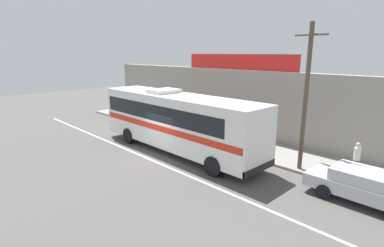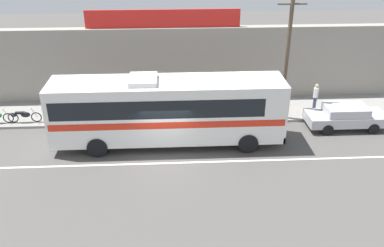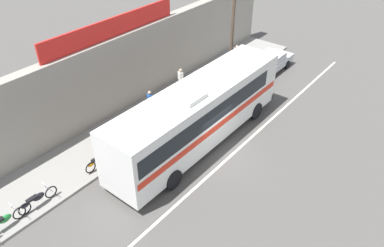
{
  "view_description": "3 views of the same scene",
  "coord_description": "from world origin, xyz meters",
  "px_view_note": "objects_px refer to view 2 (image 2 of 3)",
  "views": [
    {
      "loc": [
        13.33,
        -10.2,
        6.0
      ],
      "look_at": [
        0.68,
        2.02,
        1.76
      ],
      "focal_mm": 27.59,
      "sensor_mm": 36.0,
      "label": 1
    },
    {
      "loc": [
        0.3,
        -18.52,
        11.07
      ],
      "look_at": [
        1.38,
        1.11,
        1.21
      ],
      "focal_mm": 39.09,
      "sensor_mm": 36.0,
      "label": 2
    },
    {
      "loc": [
        -13.12,
        -8.83,
        12.94
      ],
      "look_at": [
        -0.28,
        1.47,
        1.41
      ],
      "focal_mm": 34.91,
      "sensor_mm": 36.0,
      "label": 3
    }
  ],
  "objects_px": {
    "motorcycle_red": "(24,116)",
    "pedestrian_near_shop": "(316,95)",
    "intercity_bus": "(166,108)",
    "motorcycle_blue": "(84,115)",
    "parked_car": "(346,116)",
    "utility_pole": "(287,57)",
    "pedestrian_far_right": "(173,96)",
    "pedestrian_far_left": "(225,92)"
  },
  "relations": [
    {
      "from": "motorcycle_red",
      "to": "pedestrian_near_shop",
      "type": "bearing_deg",
      "value": 2.72
    },
    {
      "from": "intercity_bus",
      "to": "pedestrian_near_shop",
      "type": "xyz_separation_m",
      "value": [
        9.18,
        3.52,
        -0.93
      ]
    },
    {
      "from": "motorcycle_blue",
      "to": "parked_car",
      "type": "bearing_deg",
      "value": -5.12
    },
    {
      "from": "parked_car",
      "to": "motorcycle_red",
      "type": "bearing_deg",
      "value": 175.6
    },
    {
      "from": "utility_pole",
      "to": "motorcycle_red",
      "type": "distance_m",
      "value": 15.54
    },
    {
      "from": "parked_car",
      "to": "motorcycle_blue",
      "type": "distance_m",
      "value": 15.14
    },
    {
      "from": "pedestrian_far_right",
      "to": "motorcycle_red",
      "type": "bearing_deg",
      "value": -171.11
    },
    {
      "from": "parked_car",
      "to": "motorcycle_blue",
      "type": "relative_size",
      "value": 2.44
    },
    {
      "from": "pedestrian_far_right",
      "to": "parked_car",
      "type": "bearing_deg",
      "value": -15.87
    },
    {
      "from": "utility_pole",
      "to": "parked_car",
      "type": "bearing_deg",
      "value": -20.65
    },
    {
      "from": "motorcycle_red",
      "to": "pedestrian_far_left",
      "type": "height_order",
      "value": "pedestrian_far_left"
    },
    {
      "from": "parked_car",
      "to": "motorcycle_red",
      "type": "relative_size",
      "value": 2.31
    },
    {
      "from": "parked_car",
      "to": "motorcycle_red",
      "type": "xyz_separation_m",
      "value": [
        -18.59,
        1.43,
        -0.17
      ]
    },
    {
      "from": "motorcycle_red",
      "to": "pedestrian_near_shop",
      "type": "relative_size",
      "value": 1.14
    },
    {
      "from": "pedestrian_far_right",
      "to": "pedestrian_far_left",
      "type": "bearing_deg",
      "value": 5.75
    },
    {
      "from": "parked_car",
      "to": "pedestrian_far_left",
      "type": "xyz_separation_m",
      "value": [
        -6.55,
        3.13,
        0.36
      ]
    },
    {
      "from": "motorcycle_blue",
      "to": "pedestrian_near_shop",
      "type": "distance_m",
      "value": 14.04
    },
    {
      "from": "utility_pole",
      "to": "pedestrian_near_shop",
      "type": "height_order",
      "value": "utility_pole"
    },
    {
      "from": "motorcycle_blue",
      "to": "pedestrian_near_shop",
      "type": "height_order",
      "value": "pedestrian_near_shop"
    },
    {
      "from": "intercity_bus",
      "to": "pedestrian_far_right",
      "type": "bearing_deg",
      "value": 84.33
    },
    {
      "from": "motorcycle_red",
      "to": "motorcycle_blue",
      "type": "height_order",
      "value": "same"
    },
    {
      "from": "utility_pole",
      "to": "pedestrian_far_right",
      "type": "distance_m",
      "value": 7.21
    },
    {
      "from": "parked_car",
      "to": "motorcycle_blue",
      "type": "xyz_separation_m",
      "value": [
        -15.07,
        1.35,
        -0.17
      ]
    },
    {
      "from": "motorcycle_red",
      "to": "motorcycle_blue",
      "type": "bearing_deg",
      "value": -1.32
    },
    {
      "from": "pedestrian_far_right",
      "to": "intercity_bus",
      "type": "bearing_deg",
      "value": -95.67
    },
    {
      "from": "parked_car",
      "to": "pedestrian_near_shop",
      "type": "distance_m",
      "value": 2.54
    },
    {
      "from": "pedestrian_near_shop",
      "to": "pedestrian_far_left",
      "type": "bearing_deg",
      "value": 171.01
    },
    {
      "from": "parked_car",
      "to": "utility_pole",
      "type": "height_order",
      "value": "utility_pole"
    },
    {
      "from": "intercity_bus",
      "to": "motorcycle_red",
      "type": "distance_m",
      "value": 8.89
    },
    {
      "from": "motorcycle_red",
      "to": "pedestrian_far_right",
      "type": "bearing_deg",
      "value": 8.89
    },
    {
      "from": "utility_pole",
      "to": "motorcycle_blue",
      "type": "height_order",
      "value": "utility_pole"
    },
    {
      "from": "utility_pole",
      "to": "pedestrian_far_left",
      "type": "height_order",
      "value": "utility_pole"
    },
    {
      "from": "motorcycle_red",
      "to": "pedestrian_far_right",
      "type": "distance_m",
      "value": 8.86
    },
    {
      "from": "intercity_bus",
      "to": "motorcycle_blue",
      "type": "xyz_separation_m",
      "value": [
        -4.83,
        2.6,
        -1.5
      ]
    },
    {
      "from": "pedestrian_far_left",
      "to": "intercity_bus",
      "type": "bearing_deg",
      "value": -130.15
    },
    {
      "from": "pedestrian_far_left",
      "to": "pedestrian_near_shop",
      "type": "bearing_deg",
      "value": -8.99
    },
    {
      "from": "intercity_bus",
      "to": "motorcycle_red",
      "type": "bearing_deg",
      "value": 162.16
    },
    {
      "from": "motorcycle_blue",
      "to": "pedestrian_far_right",
      "type": "xyz_separation_m",
      "value": [
        5.23,
        1.45,
        0.48
      ]
    },
    {
      "from": "intercity_bus",
      "to": "pedestrian_near_shop",
      "type": "distance_m",
      "value": 9.87
    },
    {
      "from": "utility_pole",
      "to": "motorcycle_red",
      "type": "bearing_deg",
      "value": 179.45
    },
    {
      "from": "pedestrian_far_left",
      "to": "pedestrian_near_shop",
      "type": "xyz_separation_m",
      "value": [
        5.48,
        -0.87,
        0.04
      ]
    },
    {
      "from": "intercity_bus",
      "to": "utility_pole",
      "type": "xyz_separation_m",
      "value": [
        6.84,
        2.54,
        1.85
      ]
    }
  ]
}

